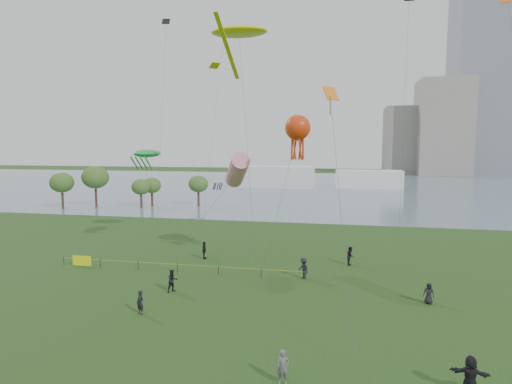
% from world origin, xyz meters
% --- Properties ---
extents(ground_plane, '(400.00, 400.00, 0.00)m').
position_xyz_m(ground_plane, '(0.00, 0.00, 0.00)').
color(ground_plane, black).
extents(lake, '(400.00, 120.00, 0.08)m').
position_xyz_m(lake, '(0.00, 100.00, 0.02)').
color(lake, slate).
rests_on(lake, ground_plane).
extents(tower, '(24.00, 24.00, 120.00)m').
position_xyz_m(tower, '(62.00, 168.00, 60.00)').
color(tower, slate).
rests_on(tower, ground_plane).
extents(building_mid, '(20.00, 20.00, 38.00)m').
position_xyz_m(building_mid, '(46.00, 162.00, 19.00)').
color(building_mid, gray).
rests_on(building_mid, ground_plane).
extents(building_low, '(16.00, 18.00, 28.00)m').
position_xyz_m(building_low, '(32.00, 168.00, 14.00)').
color(building_low, slate).
rests_on(building_low, ground_plane).
extents(pavilion_left, '(22.00, 8.00, 6.00)m').
position_xyz_m(pavilion_left, '(-12.00, 95.00, 3.00)').
color(pavilion_left, white).
rests_on(pavilion_left, ground_plane).
extents(pavilion_right, '(18.00, 7.00, 5.00)m').
position_xyz_m(pavilion_right, '(14.00, 98.00, 2.50)').
color(pavilion_right, white).
rests_on(pavilion_right, ground_plane).
extents(trees, '(27.74, 12.82, 7.95)m').
position_xyz_m(trees, '(-35.26, 49.87, 4.93)').
color(trees, '#3C241B').
rests_on(trees, ground_plane).
extents(fence, '(24.07, 0.07, 1.05)m').
position_xyz_m(fence, '(-14.11, 12.28, 0.55)').
color(fence, black).
rests_on(fence, ground_plane).
extents(kite_flyer, '(0.69, 0.49, 1.77)m').
position_xyz_m(kite_flyer, '(4.35, -4.53, 0.88)').
color(kite_flyer, '#5B5E63').
rests_on(kite_flyer, ground_plane).
extents(spectator_a, '(1.12, 1.14, 1.85)m').
position_xyz_m(spectator_a, '(-6.32, 7.10, 0.93)').
color(spectator_a, black).
rests_on(spectator_a, ground_plane).
extents(spectator_b, '(1.33, 1.38, 1.89)m').
position_xyz_m(spectator_b, '(3.77, 12.74, 0.95)').
color(spectator_b, black).
rests_on(spectator_b, ground_plane).
extents(spectator_c, '(0.58, 1.12, 1.82)m').
position_xyz_m(spectator_c, '(-7.07, 17.40, 0.91)').
color(spectator_c, black).
rests_on(spectator_c, ground_plane).
extents(spectator_d, '(0.90, 0.73, 1.60)m').
position_xyz_m(spectator_d, '(13.56, 8.54, 0.80)').
color(spectator_d, black).
rests_on(spectator_d, ground_plane).
extents(spectator_e, '(1.86, 0.82, 1.94)m').
position_xyz_m(spectator_e, '(13.18, -3.65, 0.97)').
color(spectator_e, black).
rests_on(spectator_e, ground_plane).
extents(spectator_f, '(0.73, 0.63, 1.70)m').
position_xyz_m(spectator_f, '(-6.73, 2.27, 0.85)').
color(spectator_f, black).
rests_on(spectator_f, ground_plane).
extents(spectator_g, '(0.80, 0.97, 1.86)m').
position_xyz_m(spectator_g, '(7.94, 18.08, 0.93)').
color(spectator_g, black).
rests_on(spectator_g, ground_plane).
extents(kite_stingray, '(5.41, 10.17, 22.92)m').
position_xyz_m(kite_stingray, '(-2.85, 15.90, 22.43)').
color(kite_stingray, '#3F3F42').
extents(kite_windsock, '(8.59, 5.20, 11.20)m').
position_xyz_m(kite_windsock, '(-3.86, 18.98, 9.23)').
color(kite_windsock, '#3F3F42').
extents(kite_creature, '(3.33, 8.89, 11.40)m').
position_xyz_m(kite_creature, '(-14.50, 20.09, 10.93)').
color(kite_creature, '#3F3F42').
extents(kite_octopus, '(3.99, 3.84, 14.60)m').
position_xyz_m(kite_octopus, '(2.94, 14.41, 13.38)').
color(kite_octopus, '#3F3F42').
extents(kite_delta, '(2.61, 13.52, 16.45)m').
position_xyz_m(kite_delta, '(6.08, 9.06, 14.85)').
color(kite_delta, '#3F3F42').
extents(small_kites, '(33.36, 16.04, 4.45)m').
position_xyz_m(small_kites, '(2.55, 20.09, 24.82)').
color(small_kites, black).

